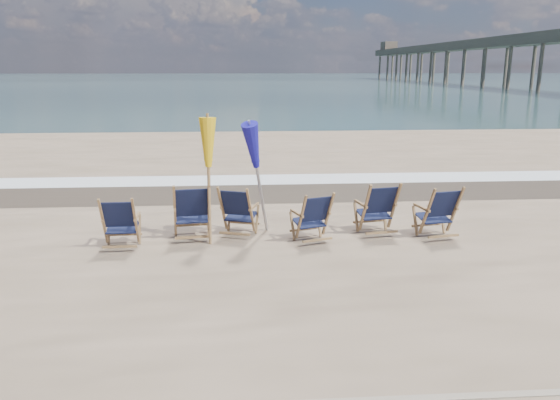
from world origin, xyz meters
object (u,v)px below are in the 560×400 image
(beach_chair_5, at_px, (455,212))
(umbrella_yellow, at_px, (208,150))
(beach_chair_1, at_px, (209,211))
(beach_chair_3, at_px, (328,216))
(beach_chair_4, at_px, (394,208))
(fishing_pier, at_px, (502,56))
(beach_chair_0, at_px, (136,223))
(umbrella_blue, at_px, (259,144))
(beach_chair_2, at_px, (251,212))

(beach_chair_5, distance_m, umbrella_yellow, 4.61)
(beach_chair_1, xyz_separation_m, beach_chair_5, (4.48, -0.23, -0.03))
(beach_chair_3, distance_m, beach_chair_4, 1.33)
(beach_chair_5, distance_m, fishing_pier, 79.46)
(beach_chair_5, bearing_deg, fishing_pier, -127.01)
(beach_chair_1, height_order, beach_chair_5, beach_chair_1)
(beach_chair_0, distance_m, beach_chair_3, 3.38)
(umbrella_yellow, height_order, umbrella_blue, umbrella_blue)
(beach_chair_1, distance_m, beach_chair_2, 0.76)
(beach_chair_4, bearing_deg, beach_chair_1, -8.97)
(beach_chair_4, height_order, umbrella_blue, umbrella_blue)
(beach_chair_2, xyz_separation_m, beach_chair_3, (1.39, -0.30, -0.02))
(beach_chair_1, bearing_deg, umbrella_blue, -175.95)
(beach_chair_4, bearing_deg, beach_chair_0, -3.69)
(beach_chair_0, relative_size, beach_chair_1, 0.89)
(beach_chair_4, xyz_separation_m, fishing_pier, (35.81, 71.04, 4.13))
(beach_chair_0, bearing_deg, umbrella_yellow, -170.26)
(beach_chair_2, distance_m, beach_chair_4, 2.68)
(beach_chair_2, xyz_separation_m, umbrella_yellow, (-0.73, -0.25, 1.20))
(beach_chair_1, bearing_deg, beach_chair_0, 12.96)
(beach_chair_0, xyz_separation_m, beach_chair_5, (5.71, 0.23, 0.03))
(beach_chair_5, xyz_separation_m, fishing_pier, (34.76, 71.34, 4.14))
(umbrella_yellow, xyz_separation_m, fishing_pier, (39.21, 71.31, 2.95))
(beach_chair_0, relative_size, fishing_pier, 0.01)
(beach_chair_0, bearing_deg, beach_chair_2, -167.34)
(umbrella_blue, xyz_separation_m, fishing_pier, (38.32, 70.92, 2.92))
(beach_chair_4, bearing_deg, umbrella_blue, -12.80)
(beach_chair_0, bearing_deg, beach_chair_1, -161.37)
(beach_chair_1, relative_size, beach_chair_3, 1.14)
(beach_chair_3, relative_size, beach_chair_4, 0.91)
(beach_chair_2, bearing_deg, umbrella_yellow, 37.73)
(umbrella_blue, relative_size, fishing_pier, 0.02)
(beach_chair_2, height_order, umbrella_blue, umbrella_blue)
(beach_chair_1, relative_size, beach_chair_4, 1.04)
(beach_chair_1, bearing_deg, beach_chair_5, 169.73)
(beach_chair_0, xyz_separation_m, beach_chair_4, (4.66, 0.52, 0.04))
(beach_chair_4, relative_size, umbrella_blue, 0.46)
(beach_chair_1, distance_m, umbrella_blue, 1.51)
(beach_chair_3, bearing_deg, beach_chair_5, 162.17)
(beach_chair_5, bearing_deg, beach_chair_0, -8.78)
(beach_chair_0, height_order, beach_chair_2, beach_chair_2)
(beach_chair_0, relative_size, beach_chair_4, 0.93)
(beach_chair_1, height_order, umbrella_blue, umbrella_blue)
(beach_chair_2, bearing_deg, umbrella_blue, -122.87)
(beach_chair_5, xyz_separation_m, umbrella_blue, (-3.56, 0.42, 1.22))
(beach_chair_3, height_order, umbrella_blue, umbrella_blue)
(beach_chair_2, bearing_deg, beach_chair_5, -165.77)
(beach_chair_4, distance_m, umbrella_blue, 2.79)
(beach_chair_3, xyz_separation_m, beach_chair_5, (2.34, 0.02, 0.03))
(beach_chair_3, bearing_deg, beach_chair_4, 175.39)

